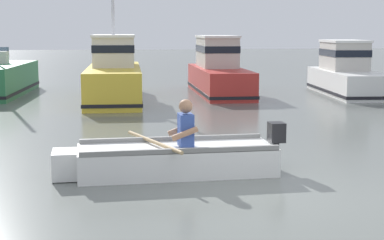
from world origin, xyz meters
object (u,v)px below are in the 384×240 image
(moored_boat_red, at_px, (218,72))
(rowboat_with_person, at_px, (172,158))
(moored_boat_yellow, at_px, (114,75))
(moored_boat_white, at_px, (346,74))

(moored_boat_red, bearing_deg, rowboat_with_person, -104.79)
(moored_boat_yellow, relative_size, moored_boat_white, 1.21)
(moored_boat_yellow, bearing_deg, rowboat_with_person, -86.42)
(moored_boat_yellow, relative_size, moored_boat_red, 1.09)
(rowboat_with_person, xyz_separation_m, moored_boat_red, (3.08, 11.67, 0.51))
(moored_boat_yellow, xyz_separation_m, moored_boat_white, (8.16, 0.51, -0.10))
(moored_boat_white, bearing_deg, moored_boat_red, 169.02)
(rowboat_with_person, bearing_deg, moored_boat_red, 75.21)
(rowboat_with_person, distance_m, moored_boat_yellow, 10.33)
(rowboat_with_person, height_order, moored_boat_yellow, moored_boat_yellow)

